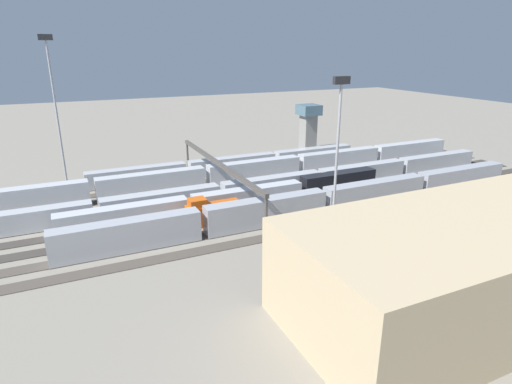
{
  "coord_description": "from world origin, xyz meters",
  "views": [
    {
      "loc": [
        38.09,
        78.49,
        30.39
      ],
      "look_at": [
        3.53,
        4.03,
        2.5
      ],
      "focal_mm": 29.89,
      "sensor_mm": 36.0,
      "label": 1
    }
  ],
  "objects_px": {
    "light_mast_1": "(338,138)",
    "train_on_track_6": "(212,212)",
    "train_on_track_4": "(272,185)",
    "control_tower": "(308,125)",
    "train_on_track_0": "(233,164)",
    "train_on_track_7": "(324,202)",
    "signal_gantry": "(218,166)",
    "train_on_track_2": "(254,171)",
    "light_mast_0": "(54,96)",
    "maintenance_shed": "(502,254)",
    "train_on_track_5": "(241,198)"
  },
  "relations": [
    {
      "from": "light_mast_0",
      "to": "maintenance_shed",
      "type": "relative_size",
      "value": 0.58
    },
    {
      "from": "signal_gantry",
      "to": "control_tower",
      "type": "xyz_separation_m",
      "value": [
        -40.52,
        -31.38,
        0.49
      ]
    },
    {
      "from": "train_on_track_2",
      "to": "train_on_track_4",
      "type": "relative_size",
      "value": 1.0
    },
    {
      "from": "train_on_track_6",
      "to": "signal_gantry",
      "type": "relative_size",
      "value": 0.22
    },
    {
      "from": "train_on_track_7",
      "to": "control_tower",
      "type": "relative_size",
      "value": 6.71
    },
    {
      "from": "train_on_track_6",
      "to": "light_mast_1",
      "type": "relative_size",
      "value": 0.38
    },
    {
      "from": "train_on_track_0",
      "to": "train_on_track_4",
      "type": "bearing_deg",
      "value": 93.46
    },
    {
      "from": "train_on_track_7",
      "to": "maintenance_shed",
      "type": "xyz_separation_m",
      "value": [
        -4.41,
        32.96,
        3.32
      ]
    },
    {
      "from": "light_mast_0",
      "to": "train_on_track_4",
      "type": "bearing_deg",
      "value": 149.37
    },
    {
      "from": "light_mast_0",
      "to": "maintenance_shed",
      "type": "bearing_deg",
      "value": 123.85
    },
    {
      "from": "train_on_track_4",
      "to": "control_tower",
      "type": "relative_size",
      "value": 8.41
    },
    {
      "from": "light_mast_1",
      "to": "control_tower",
      "type": "height_order",
      "value": "light_mast_1"
    },
    {
      "from": "light_mast_0",
      "to": "control_tower",
      "type": "relative_size",
      "value": 2.32
    },
    {
      "from": "train_on_track_5",
      "to": "train_on_track_2",
      "type": "bearing_deg",
      "value": -123.09
    },
    {
      "from": "train_on_track_7",
      "to": "train_on_track_4",
      "type": "relative_size",
      "value": 0.8
    },
    {
      "from": "train_on_track_0",
      "to": "train_on_track_5",
      "type": "height_order",
      "value": "train_on_track_5"
    },
    {
      "from": "train_on_track_6",
      "to": "light_mast_1",
      "type": "xyz_separation_m",
      "value": [
        -16.84,
        13.49,
        14.68
      ]
    },
    {
      "from": "train_on_track_6",
      "to": "train_on_track_4",
      "type": "bearing_deg",
      "value": -149.99
    },
    {
      "from": "light_mast_1",
      "to": "maintenance_shed",
      "type": "relative_size",
      "value": 0.46
    },
    {
      "from": "control_tower",
      "to": "train_on_track_6",
      "type": "bearing_deg",
      "value": 42.34
    },
    {
      "from": "signal_gantry",
      "to": "control_tower",
      "type": "bearing_deg",
      "value": -142.25
    },
    {
      "from": "light_mast_0",
      "to": "control_tower",
      "type": "bearing_deg",
      "value": -173.86
    },
    {
      "from": "train_on_track_6",
      "to": "light_mast_0",
      "type": "distance_m",
      "value": 45.04
    },
    {
      "from": "train_on_track_0",
      "to": "train_on_track_4",
      "type": "xyz_separation_m",
      "value": [
        -1.21,
        20.0,
        -0.0
      ]
    },
    {
      "from": "train_on_track_2",
      "to": "maintenance_shed",
      "type": "distance_m",
      "value": 58.53
    },
    {
      "from": "train_on_track_4",
      "to": "train_on_track_0",
      "type": "bearing_deg",
      "value": -86.54
    },
    {
      "from": "train_on_track_2",
      "to": "light_mast_0",
      "type": "distance_m",
      "value": 46.65
    },
    {
      "from": "train_on_track_5",
      "to": "light_mast_1",
      "type": "bearing_deg",
      "value": 116.08
    },
    {
      "from": "train_on_track_5",
      "to": "light_mast_0",
      "type": "distance_m",
      "value": 46.24
    },
    {
      "from": "light_mast_0",
      "to": "control_tower",
      "type": "xyz_separation_m",
      "value": [
        -68.61,
        -7.38,
        -12.18
      ]
    },
    {
      "from": "train_on_track_0",
      "to": "control_tower",
      "type": "xyz_separation_m",
      "value": [
        -29.3,
        -11.38,
        6.27
      ]
    },
    {
      "from": "maintenance_shed",
      "to": "train_on_track_7",
      "type": "bearing_deg",
      "value": -82.38
    },
    {
      "from": "light_mast_0",
      "to": "maintenance_shed",
      "type": "xyz_separation_m",
      "value": [
        -48.26,
        71.95,
        -14.53
      ]
    },
    {
      "from": "train_on_track_0",
      "to": "light_mast_1",
      "type": "xyz_separation_m",
      "value": [
        -0.73,
        43.49,
        14.81
      ]
    },
    {
      "from": "maintenance_shed",
      "to": "control_tower",
      "type": "xyz_separation_m",
      "value": [
        -20.35,
        -79.33,
        2.35
      ]
    },
    {
      "from": "train_on_track_5",
      "to": "control_tower",
      "type": "relative_size",
      "value": 4.66
    },
    {
      "from": "train_on_track_7",
      "to": "train_on_track_4",
      "type": "xyz_separation_m",
      "value": [
        3.34,
        -15.0,
        -0.6
      ]
    },
    {
      "from": "train_on_track_7",
      "to": "light_mast_0",
      "type": "distance_m",
      "value": 61.33
    },
    {
      "from": "train_on_track_7",
      "to": "signal_gantry",
      "type": "relative_size",
      "value": 2.12
    },
    {
      "from": "train_on_track_5",
      "to": "train_on_track_7",
      "type": "bearing_deg",
      "value": 142.13
    },
    {
      "from": "train_on_track_4",
      "to": "light_mast_1",
      "type": "xyz_separation_m",
      "value": [
        0.48,
        23.49,
        14.81
      ]
    },
    {
      "from": "train_on_track_0",
      "to": "train_on_track_7",
      "type": "distance_m",
      "value": 35.3
    },
    {
      "from": "train_on_track_4",
      "to": "control_tower",
      "type": "xyz_separation_m",
      "value": [
        -28.09,
        -31.38,
        6.27
      ]
    },
    {
      "from": "train_on_track_0",
      "to": "signal_gantry",
      "type": "distance_m",
      "value": 23.65
    },
    {
      "from": "train_on_track_0",
      "to": "control_tower",
      "type": "bearing_deg",
      "value": -158.78
    },
    {
      "from": "light_mast_1",
      "to": "train_on_track_6",
      "type": "bearing_deg",
      "value": -38.69
    },
    {
      "from": "train_on_track_4",
      "to": "light_mast_0",
      "type": "height_order",
      "value": "light_mast_0"
    },
    {
      "from": "train_on_track_0",
      "to": "light_mast_0",
      "type": "distance_m",
      "value": 43.61
    },
    {
      "from": "train_on_track_6",
      "to": "train_on_track_0",
      "type": "bearing_deg",
      "value": -118.23
    },
    {
      "from": "train_on_track_5",
      "to": "train_on_track_4",
      "type": "distance_m",
      "value": 10.76
    }
  ]
}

